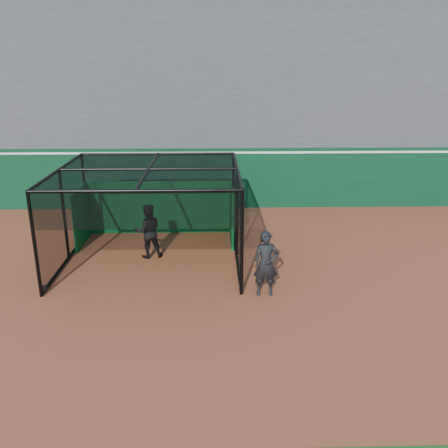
{
  "coord_description": "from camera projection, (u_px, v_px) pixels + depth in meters",
  "views": [
    {
      "loc": [
        0.83,
        -10.93,
        5.77
      ],
      "look_at": [
        1.15,
        2.0,
        1.4
      ],
      "focal_mm": 38.0,
      "sensor_mm": 36.0,
      "label": 1
    }
  ],
  "objects": [
    {
      "name": "on_deck_player",
      "position": [
        266.0,
        264.0,
        12.25
      ],
      "size": [
        0.65,
        0.44,
        1.75
      ],
      "color": "black",
      "rests_on": "ground"
    },
    {
      "name": "batting_cage",
      "position": [
        151.0,
        215.0,
        14.41
      ],
      "size": [
        5.33,
        5.12,
        2.84
      ],
      "color": "black",
      "rests_on": "ground"
    },
    {
      "name": "batter",
      "position": [
        148.0,
        231.0,
        14.7
      ],
      "size": [
        0.97,
        0.84,
        1.72
      ],
      "primitive_type": "imported",
      "rotation": [
        0.0,
        0.0,
        3.4
      ],
      "color": "black",
      "rests_on": "ground"
    },
    {
      "name": "grandstand",
      "position": [
        194.0,
        93.0,
        22.37
      ],
      "size": [
        50.0,
        7.85,
        8.95
      ],
      "color": "#4C4C4F",
      "rests_on": "ground"
    },
    {
      "name": "outfield_wall",
      "position": [
        193.0,
        177.0,
        19.81
      ],
      "size": [
        50.0,
        0.5,
        2.5
      ],
      "color": "#0A371E",
      "rests_on": "ground"
    },
    {
      "name": "ground",
      "position": [
        181.0,
        301.0,
        12.18
      ],
      "size": [
        120.0,
        120.0,
        0.0
      ],
      "primitive_type": "plane",
      "color": "brown",
      "rests_on": "ground"
    }
  ]
}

